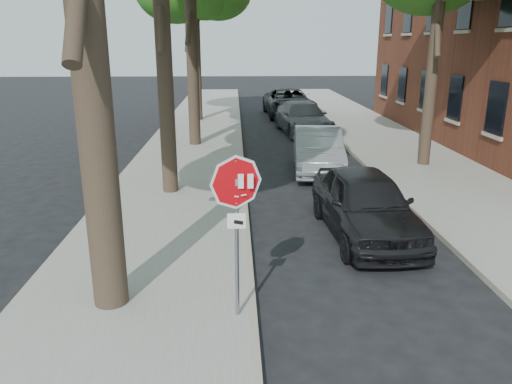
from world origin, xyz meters
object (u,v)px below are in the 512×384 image
(stop_sign, at_px, (236,206))
(car_c, at_px, (303,118))
(car_d, at_px, (289,103))
(car_a, at_px, (365,204))
(car_b, at_px, (318,150))

(stop_sign, bearing_deg, car_c, 79.05)
(car_c, bearing_deg, car_d, 83.77)
(stop_sign, xyz_separation_m, car_a, (2.93, 3.61, -1.19))
(car_a, distance_m, car_b, 5.97)
(stop_sign, xyz_separation_m, car_b, (2.82, 9.58, -1.21))
(stop_sign, relative_size, car_c, 0.51)
(stop_sign, relative_size, car_a, 0.58)
(car_c, bearing_deg, stop_sign, -107.71)
(car_a, relative_size, car_c, 0.87)
(stop_sign, height_order, car_a, stop_sign)
(stop_sign, height_order, car_c, stop_sign)
(car_b, height_order, car_d, car_d)
(car_d, bearing_deg, car_b, -94.16)
(car_a, xyz_separation_m, car_b, (-0.11, 5.97, -0.02))
(stop_sign, xyz_separation_m, car_d, (3.25, 22.85, -1.14))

